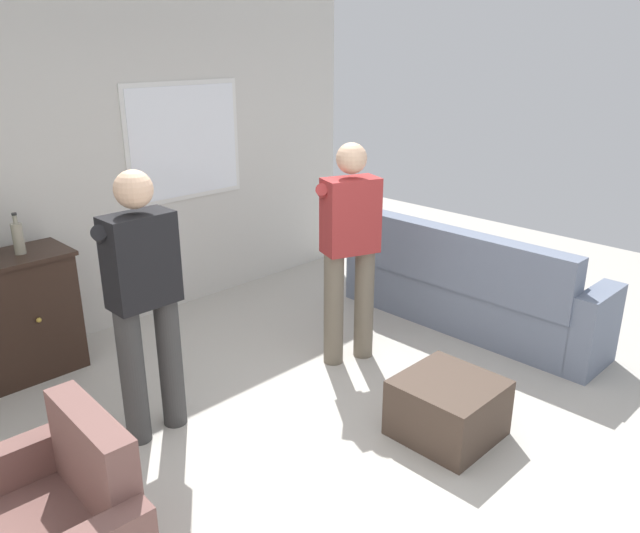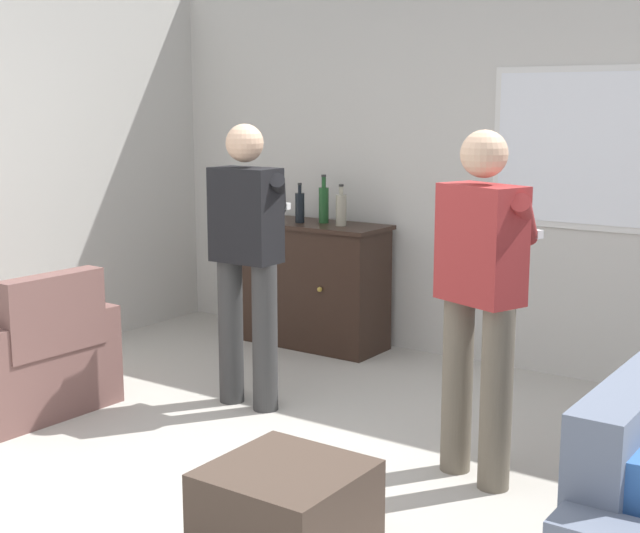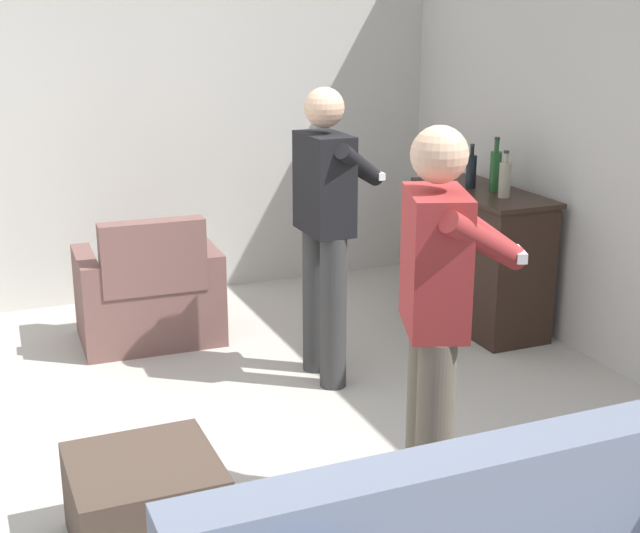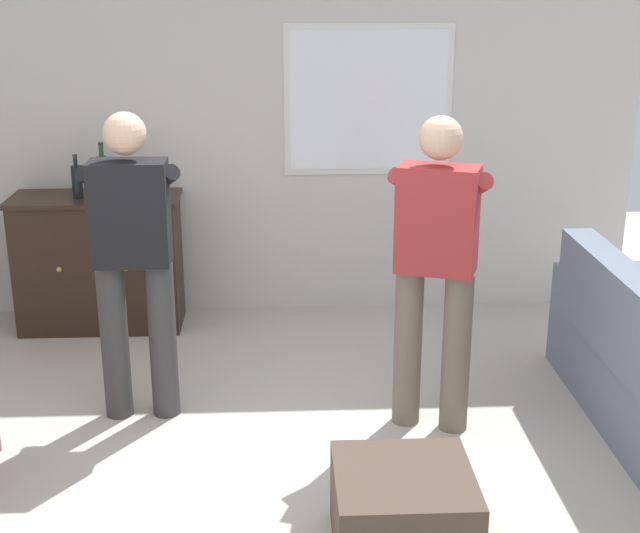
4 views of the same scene
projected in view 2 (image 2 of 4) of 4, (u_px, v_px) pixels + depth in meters
The scene contains 10 objects.
ground at pixel (233, 489), 4.21m from camera, with size 10.40×10.40×0.00m, color #B2ADA3.
wall_back_with_window at pixel (484, 161), 6.08m from camera, with size 5.20×0.15×2.80m.
armchair at pixel (32, 364), 5.22m from camera, with size 0.68×0.90×0.85m.
sideboard_cabinet at pixel (314, 284), 6.63m from camera, with size 1.12×0.49×0.92m.
bottle_wine_green at pixel (300, 207), 6.54m from camera, with size 0.07×0.07×0.29m.
bottle_liquor_amber at pixel (324, 204), 6.52m from camera, with size 0.07×0.07×0.35m.
bottle_spirits_clear at pixel (341, 209), 6.37m from camera, with size 0.08×0.08×0.30m.
ottoman at pixel (286, 512), 3.56m from camera, with size 0.58×0.58×0.38m, color #47382D.
person_standing_left at pixel (248, 252), 5.21m from camera, with size 0.56×0.48×1.68m.
person_standing_right at pixel (481, 290), 4.17m from camera, with size 0.52×0.52×1.68m.
Camera 2 is at (2.59, -3.01, 1.81)m, focal length 50.00 mm.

